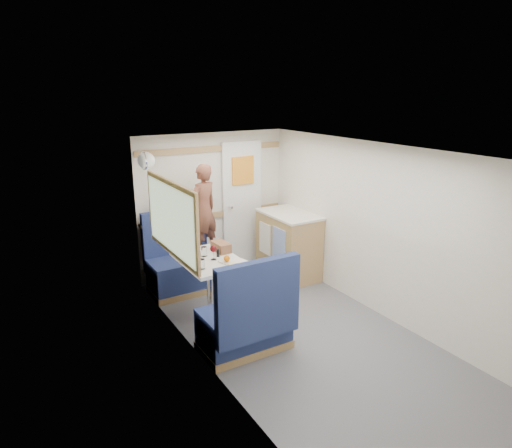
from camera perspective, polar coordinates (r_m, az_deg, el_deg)
floor at (r=5.04m, az=6.34°, el=-14.17°), size 4.50×4.50×0.00m
ceiling at (r=4.37m, az=7.18°, el=9.01°), size 4.50×4.50×0.00m
wall_back at (r=6.46m, az=-5.38°, el=2.47°), size 2.20×0.02×2.00m
wall_left at (r=4.07m, az=-5.78°, el=-6.11°), size 0.02×4.50×2.00m
wall_right at (r=5.32m, az=16.24°, el=-1.24°), size 0.02×4.50×2.00m
oak_trim_low at (r=6.48m, az=-5.26°, el=1.14°), size 2.15×0.02×0.08m
oak_trim_high at (r=6.30m, az=-5.49°, el=9.33°), size 2.15×0.02×0.08m
side_window at (r=4.88m, az=-10.62°, el=0.64°), size 0.04×1.30×0.72m
rear_door at (r=6.63m, az=-1.74°, el=2.67°), size 0.62×0.12×1.86m
dinette_table at (r=5.25m, az=-5.81°, el=-5.89°), size 0.62×0.92×0.72m
bench_far at (r=6.09m, az=-9.18°, el=-5.48°), size 0.90×0.59×1.05m
bench_near at (r=4.67m, az=-1.12°, el=-12.43°), size 0.90×0.59×1.05m
ledge at (r=6.13m, az=-10.31°, el=0.35°), size 0.90×0.14×0.04m
dome_light at (r=5.58m, az=-13.57°, el=7.71°), size 0.20×0.20×0.20m
galley_counter at (r=6.42m, az=4.07°, el=-2.56°), size 0.57×0.92×0.92m
person at (r=5.98m, az=-6.63°, el=1.78°), size 0.51×0.41×1.20m
duffel_bag at (r=6.12m, az=-9.78°, el=1.64°), size 0.49×0.26×0.23m
tray at (r=5.04m, az=-2.62°, el=-4.82°), size 0.31×0.37×0.02m
orange_fruit at (r=5.03m, az=-3.67°, el=-4.32°), size 0.07×0.07×0.07m
cheese_block at (r=4.91m, az=-3.00°, el=-5.11°), size 0.10×0.08×0.03m
wine_glass at (r=5.12m, az=-5.35°, el=-3.17°), size 0.08×0.08×0.17m
tumbler_left at (r=4.90m, az=-6.80°, el=-5.01°), size 0.07×0.07×0.11m
tumbler_mid at (r=5.36m, az=-8.81°, el=-3.13°), size 0.07×0.07×0.11m
tumbler_right at (r=5.26m, az=-6.52°, el=-3.43°), size 0.07×0.07×0.11m
beer_glass at (r=5.39m, az=-4.35°, el=-2.88°), size 0.07×0.07×0.11m
pepper_grinder at (r=5.24m, az=-4.77°, el=-3.60°), size 0.03×0.03×0.09m
salt_grinder at (r=5.24m, az=-7.03°, el=-3.70°), size 0.03×0.03×0.08m
bread_loaf at (r=5.39m, az=-4.40°, el=-2.86°), size 0.16×0.27×0.11m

